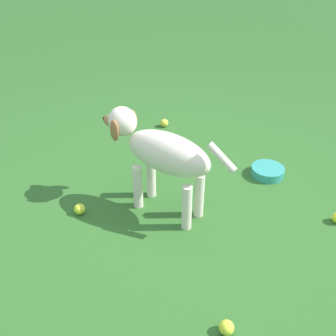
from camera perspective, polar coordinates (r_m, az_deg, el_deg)
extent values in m
plane|color=#2D6026|center=(2.34, -0.89, -8.42)|extent=(14.00, 14.00, 0.00)
ellipsoid|color=silver|center=(2.23, 0.00, 2.06)|extent=(0.21, 0.53, 0.23)
cylinder|color=silver|center=(2.42, -4.24, -2.65)|extent=(0.06, 0.06, 0.28)
cylinder|color=silver|center=(2.50, -2.38, -1.19)|extent=(0.06, 0.06, 0.28)
cylinder|color=silver|center=(2.26, 2.64, -5.55)|extent=(0.06, 0.06, 0.28)
cylinder|color=silver|center=(2.35, 4.37, -3.88)|extent=(0.06, 0.06, 0.28)
ellipsoid|color=silver|center=(2.35, -6.38, 6.49)|extent=(0.16, 0.18, 0.17)
ellipsoid|color=#9E663D|center=(2.41, -7.77, 6.49)|extent=(0.08, 0.12, 0.07)
sphere|color=black|center=(2.44, -8.76, 6.81)|extent=(0.03, 0.03, 0.03)
ellipsoid|color=#9E663D|center=(2.30, -7.49, 5.19)|extent=(0.03, 0.06, 0.13)
ellipsoid|color=#9E663D|center=(2.41, -4.94, 6.72)|extent=(0.03, 0.06, 0.13)
cylinder|color=silver|center=(2.05, 7.52, 1.45)|extent=(0.04, 0.17, 0.14)
sphere|color=#D1DD38|center=(1.89, 8.17, -21.18)|extent=(0.07, 0.07, 0.07)
sphere|color=#D0E137|center=(2.48, -12.23, -5.62)|extent=(0.07, 0.07, 0.07)
sphere|color=#CFD13D|center=(3.36, -0.52, 6.31)|extent=(0.07, 0.07, 0.07)
cylinder|color=teal|center=(2.83, 13.75, -0.46)|extent=(0.22, 0.22, 0.06)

